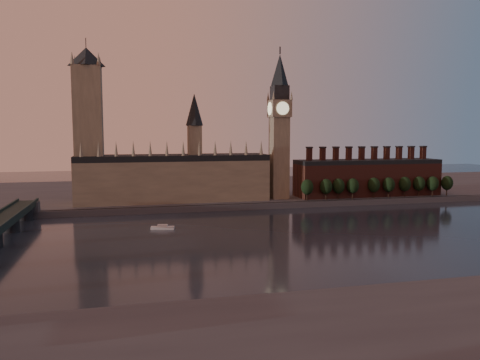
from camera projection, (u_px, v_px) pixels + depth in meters
name	position (u px, v px, depth m)	size (l,w,h in m)	color
ground	(330.00, 238.00, 229.06)	(900.00, 900.00, 0.00)	black
north_bank	(243.00, 190.00, 401.04)	(900.00, 182.00, 4.00)	#4B4B50
palace_of_westminster	(174.00, 176.00, 322.96)	(130.00, 30.30, 74.00)	gray
victoria_tower	(88.00, 121.00, 306.26)	(24.00, 24.00, 108.00)	gray
big_ben	(279.00, 125.00, 331.99)	(15.00, 15.00, 107.00)	gray
chimney_block	(367.00, 177.00, 352.30)	(110.00, 25.00, 37.00)	#562721
embankment_tree_0	(307.00, 187.00, 324.92)	(8.60, 8.60, 14.88)	black
embankment_tree_1	(326.00, 186.00, 328.37)	(8.60, 8.60, 14.88)	black
embankment_tree_2	(339.00, 186.00, 331.42)	(8.60, 8.60, 14.88)	black
embankment_tree_3	(353.00, 186.00, 332.51)	(8.60, 8.60, 14.88)	black
embankment_tree_4	(374.00, 185.00, 337.89)	(8.60, 8.60, 14.88)	black
embankment_tree_5	(389.00, 185.00, 339.54)	(8.60, 8.60, 14.88)	black
embankment_tree_6	(405.00, 184.00, 343.98)	(8.60, 8.60, 14.88)	black
embankment_tree_7	(419.00, 184.00, 346.72)	(8.60, 8.60, 14.88)	black
embankment_tree_8	(433.00, 184.00, 347.34)	(8.60, 8.60, 14.88)	black
embankment_tree_9	(447.00, 183.00, 351.11)	(8.60, 8.60, 14.88)	black
river_boat	(163.00, 227.00, 248.98)	(12.80, 5.91, 2.47)	silver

